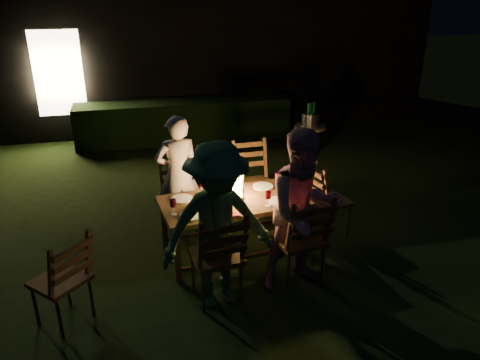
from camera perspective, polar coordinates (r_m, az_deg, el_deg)
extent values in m
plane|color=black|center=(6.26, 2.13, -5.24)|extent=(40.00, 40.00, 0.00)
cube|color=black|center=(11.68, -6.05, 16.26)|extent=(10.00, 4.00, 3.20)
cube|color=#FFE5B2|center=(9.74, -21.26, 12.02)|extent=(0.90, 0.06, 1.60)
cube|color=black|center=(9.47, -6.79, 7.19)|extent=(4.20, 0.70, 0.80)
cube|color=#432716|center=(5.31, -0.76, -2.70)|extent=(1.73, 1.01, 0.05)
cube|color=#432716|center=(5.03, -7.63, -9.19)|extent=(0.06, 0.06, 0.60)
cube|color=#432716|center=(5.60, -9.21, -5.68)|extent=(0.06, 0.06, 0.60)
cube|color=#432716|center=(5.48, 7.93, -6.29)|extent=(0.06, 0.06, 0.60)
cube|color=#432716|center=(6.01, 4.96, -3.35)|extent=(0.06, 0.06, 0.60)
cube|color=#432716|center=(4.65, -2.92, -9.25)|extent=(0.53, 0.51, 0.04)
cube|color=#432716|center=(4.33, -2.14, -7.24)|extent=(0.49, 0.22, 0.56)
cube|color=#432716|center=(4.94, 7.15, -7.16)|extent=(0.54, 0.52, 0.04)
cube|color=#432716|center=(4.64, 8.54, -5.08)|extent=(0.50, 0.23, 0.57)
cube|color=#432716|center=(5.95, -7.25, -2.33)|extent=(0.48, 0.46, 0.04)
cube|color=#432716|center=(6.01, -7.83, 0.69)|extent=(0.44, 0.20, 0.50)
cube|color=#432716|center=(6.20, 1.74, -0.52)|extent=(0.49, 0.47, 0.04)
cube|color=#432716|center=(6.27, 1.21, 2.74)|extent=(0.48, 0.18, 0.56)
cube|color=#432716|center=(5.89, 10.81, -2.47)|extent=(0.53, 0.54, 0.04)
cube|color=#432716|center=(5.66, 9.40, -0.19)|extent=(0.25, 0.48, 0.54)
cube|color=#432716|center=(4.67, -21.10, -11.35)|extent=(0.61, 0.61, 0.04)
cube|color=#432716|center=(4.39, -20.07, -9.19)|extent=(0.42, 0.42, 0.52)
imported|color=beige|center=(5.89, -7.56, 0.74)|extent=(0.59, 0.42, 1.50)
imported|color=#B27A8E|center=(4.72, 7.75, -3.81)|extent=(0.90, 0.74, 1.70)
imported|color=#33673F|center=(4.41, -2.74, -5.77)|extent=(1.16, 0.75, 1.68)
cube|color=white|center=(5.35, -0.43, -2.00)|extent=(0.15, 0.15, 0.03)
cube|color=white|center=(5.23, -0.44, 1.18)|extent=(0.16, 0.16, 0.03)
cylinder|color=#FF9E3F|center=(5.31, -0.44, -0.87)|extent=(0.09, 0.09, 0.18)
cylinder|color=white|center=(5.36, -7.11, -2.27)|extent=(0.25, 0.25, 0.01)
cylinder|color=white|center=(4.97, -5.91, -4.32)|extent=(0.25, 0.25, 0.01)
cylinder|color=white|center=(5.63, 2.81, -0.78)|extent=(0.25, 0.25, 0.01)
cylinder|color=white|center=(5.27, 4.66, -2.60)|extent=(0.25, 0.25, 0.01)
cylinder|color=#0F471E|center=(5.17, -3.38, -1.44)|extent=(0.07, 0.07, 0.28)
cube|color=red|center=(4.99, -1.16, -4.12)|extent=(0.18, 0.14, 0.01)
cube|color=red|center=(5.25, 6.02, -2.80)|extent=(0.18, 0.14, 0.01)
cube|color=black|center=(4.89, -6.47, -4.88)|extent=(0.14, 0.07, 0.01)
cylinder|color=olive|center=(8.04, 8.53, 6.41)|extent=(0.53, 0.53, 0.04)
cylinder|color=olive|center=(8.15, 8.39, 4.08)|extent=(0.06, 0.06, 0.69)
cylinder|color=#A5A8AD|center=(8.01, 8.59, 7.31)|extent=(0.30, 0.30, 0.22)
cylinder|color=#0F471E|center=(7.94, 8.38, 7.56)|extent=(0.07, 0.07, 0.32)
cylinder|color=#0F471E|center=(8.05, 8.84, 7.74)|extent=(0.07, 0.07, 0.32)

